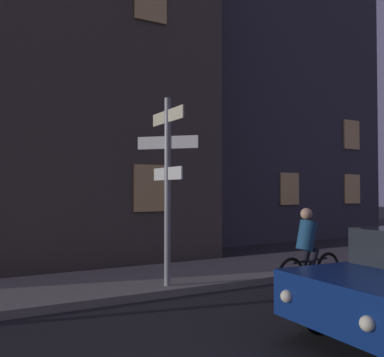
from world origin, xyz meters
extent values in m
cube|color=gray|center=(0.00, 6.65, 0.07)|extent=(40.00, 2.63, 0.14)
cylinder|color=gray|center=(-1.26, 5.68, 1.92)|extent=(0.12, 0.12, 3.57)
cube|color=beige|center=(-1.26, 5.68, 3.36)|extent=(0.03, 1.27, 0.24)
cube|color=white|center=(-1.26, 5.68, 2.86)|extent=(0.88, 0.88, 0.24)
cube|color=white|center=(-1.26, 5.68, 2.26)|extent=(0.03, 1.17, 0.24)
cylinder|color=black|center=(-0.51, 2.62, 0.32)|extent=(0.65, 0.25, 0.64)
sphere|color=#F9EFCC|center=(-1.32, 1.14, 0.64)|extent=(0.16, 0.16, 0.16)
sphere|color=#F9EFCC|center=(-1.26, 2.37, 0.64)|extent=(0.16, 0.16, 0.16)
torus|color=black|center=(1.65, 4.42, 0.36)|extent=(0.72, 0.15, 0.72)
torus|color=black|center=(0.56, 4.29, 0.36)|extent=(0.72, 0.15, 0.72)
cylinder|color=black|center=(1.11, 4.35, 0.61)|extent=(1.00, 0.17, 0.04)
cylinder|color=navy|center=(1.01, 4.34, 1.08)|extent=(0.49, 0.37, 0.61)
sphere|color=tan|center=(1.01, 4.34, 1.50)|extent=(0.22, 0.22, 0.22)
cylinder|color=black|center=(1.05, 4.44, 0.58)|extent=(0.35, 0.16, 0.55)
cylinder|color=black|center=(1.07, 4.26, 0.58)|extent=(0.35, 0.16, 0.55)
cube|color=#F2C672|center=(-0.37, 8.48, 2.00)|extent=(0.90, 0.06, 1.20)
cube|color=#383842|center=(6.26, 15.18, 8.24)|extent=(10.23, 9.10, 16.49)
cube|color=#F2C672|center=(6.26, 10.60, 2.00)|extent=(0.90, 0.06, 1.20)
cube|color=#F2C672|center=(9.67, 10.60, 2.00)|extent=(0.90, 0.06, 1.20)
cube|color=#F2C672|center=(9.67, 10.60, 4.25)|extent=(0.90, 0.06, 1.20)
camera|label=1|loc=(-4.92, -1.74, 1.94)|focal=40.64mm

